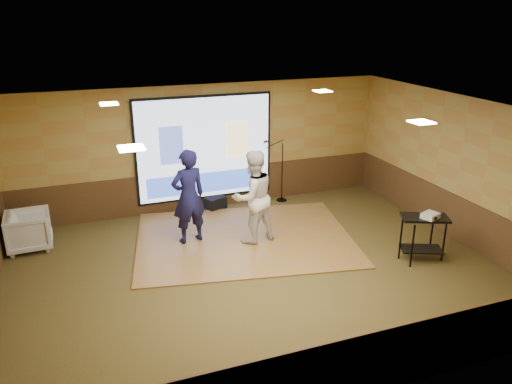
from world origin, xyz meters
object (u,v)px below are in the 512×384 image
object	(u,v)px
player_left	(188,196)
projector	(430,216)
dance_floor	(245,238)
av_table	(424,230)
mic_stand	(280,182)
player_right	(253,197)
projector_screen	(205,149)
banquet_chair	(29,231)
duffel_bag	(216,203)

from	to	relation	value
player_left	projector	xyz separation A→B (m)	(4.07, -2.42, -0.06)
dance_floor	player_left	distance (m)	1.52
player_left	av_table	xyz separation A→B (m)	(4.03, -2.32, -0.39)
projector	mic_stand	bearing A→B (deg)	88.59
player_right	projector_screen	bearing A→B (deg)	-93.07
player_right	av_table	world-z (taller)	player_right
dance_floor	player_right	distance (m)	1.02
mic_stand	banquet_chair	xyz separation A→B (m)	(-5.81, -0.72, -0.10)
player_left	banquet_chair	xyz separation A→B (m)	(-3.12, 0.85, -0.63)
projector	mic_stand	world-z (taller)	mic_stand
player_right	av_table	bearing A→B (deg)	132.82
player_left	duffel_bag	size ratio (longest dim) A/B	4.14
dance_floor	projector	xyz separation A→B (m)	(2.96, -2.15, 0.95)
duffel_bag	projector	bearing A→B (deg)	-52.78
player_left	av_table	distance (m)	4.67
projector_screen	duffel_bag	world-z (taller)	projector_screen
mic_stand	duffel_bag	xyz separation A→B (m)	(-1.68, 0.05, -0.35)
player_left	projector	size ratio (longest dim) A/B	6.48
player_left	player_right	world-z (taller)	player_left
av_table	banquet_chair	xyz separation A→B (m)	(-7.16, 3.17, -0.24)
projector_screen	dance_floor	bearing A→B (deg)	-82.51
banquet_chair	duffel_bag	xyz separation A→B (m)	(4.13, 0.77, -0.24)
player_right	player_left	bearing A→B (deg)	-32.73
projector	duffel_bag	distance (m)	5.13
mic_stand	player_right	bearing A→B (deg)	-107.93
mic_stand	banquet_chair	distance (m)	5.86
av_table	duffel_bag	size ratio (longest dim) A/B	1.91
av_table	mic_stand	xyz separation A→B (m)	(-1.35, 3.89, -0.13)
av_table	banquet_chair	world-z (taller)	av_table
dance_floor	player_right	world-z (taller)	player_right
banquet_chair	duffel_bag	size ratio (longest dim) A/B	1.80
player_right	duffel_bag	distance (m)	2.24
player_left	duffel_bag	bearing A→B (deg)	-134.34
projector_screen	player_left	size ratio (longest dim) A/B	1.67
projector_screen	player_left	distance (m)	2.04
av_table	projector	bearing A→B (deg)	-68.96
av_table	projector	xyz separation A→B (m)	(0.04, -0.09, 0.33)
duffel_bag	player_right	bearing A→B (deg)	-83.59
dance_floor	av_table	bearing A→B (deg)	-35.13
projector_screen	player_right	distance (m)	2.33
mic_stand	banquet_chair	bearing A→B (deg)	-155.05
player_right	duffel_bag	size ratio (longest dim) A/B	4.08
dance_floor	player_right	bearing A→B (deg)	-53.53
projector_screen	duffel_bag	bearing A→B (deg)	-47.61
player_right	projector	bearing A→B (deg)	131.87
player_right	projector	xyz separation A→B (m)	(2.83, -1.98, -0.04)
projector_screen	projector	distance (m)	5.34
banquet_chair	dance_floor	bearing A→B (deg)	-106.87
player_left	player_right	size ratio (longest dim) A/B	1.02
duffel_bag	banquet_chair	bearing A→B (deg)	-169.50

